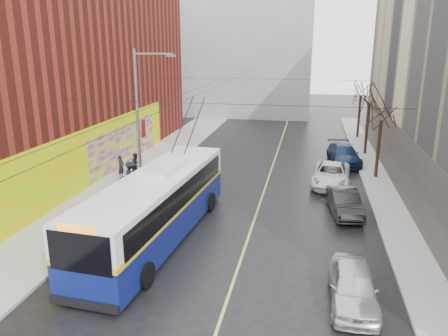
{
  "coord_description": "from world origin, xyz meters",
  "views": [
    {
      "loc": [
        4.19,
        -15.27,
        9.31
      ],
      "look_at": [
        -0.34,
        7.54,
        2.64
      ],
      "focal_mm": 35.0,
      "sensor_mm": 36.0,
      "label": 1
    }
  ],
  "objects_px": {
    "tree_far": "(361,87)",
    "parked_car_d": "(344,154)",
    "trolleybus": "(157,206)",
    "following_car": "(206,157)",
    "pedestrian_b": "(136,164)",
    "parked_car_a": "(353,286)",
    "parked_car_c": "(331,175)",
    "pedestrian_a": "(121,167)",
    "pedestrian_c": "(131,175)",
    "tree_mid": "(370,94)",
    "tree_near": "(382,109)",
    "streetlight_pole": "(140,118)",
    "parked_car_b": "(345,202)"
  },
  "relations": [
    {
      "from": "tree_far",
      "to": "parked_car_d",
      "type": "xyz_separation_m",
      "value": [
        -2.0,
        -10.28,
        -4.39
      ]
    },
    {
      "from": "trolleybus",
      "to": "pedestrian_b",
      "type": "height_order",
      "value": "trolleybus"
    },
    {
      "from": "trolleybus",
      "to": "following_car",
      "type": "bearing_deg",
      "value": 97.82
    },
    {
      "from": "following_car",
      "to": "trolleybus",
      "type": "bearing_deg",
      "value": -89.08
    },
    {
      "from": "pedestrian_a",
      "to": "parked_car_b",
      "type": "bearing_deg",
      "value": -93.95
    },
    {
      "from": "parked_car_c",
      "to": "parked_car_d",
      "type": "bearing_deg",
      "value": 83.02
    },
    {
      "from": "tree_near",
      "to": "parked_car_c",
      "type": "distance_m",
      "value": 5.72
    },
    {
      "from": "tree_near",
      "to": "tree_mid",
      "type": "distance_m",
      "value": 7.01
    },
    {
      "from": "streetlight_pole",
      "to": "trolleybus",
      "type": "distance_m",
      "value": 7.91
    },
    {
      "from": "parked_car_b",
      "to": "tree_near",
      "type": "bearing_deg",
      "value": 62.58
    },
    {
      "from": "parked_car_d",
      "to": "pedestrian_b",
      "type": "xyz_separation_m",
      "value": [
        -14.8,
        -6.8,
        0.23
      ]
    },
    {
      "from": "following_car",
      "to": "pedestrian_b",
      "type": "relative_size",
      "value": 2.42
    },
    {
      "from": "following_car",
      "to": "streetlight_pole",
      "type": "bearing_deg",
      "value": -111.6
    },
    {
      "from": "parked_car_c",
      "to": "following_car",
      "type": "height_order",
      "value": "parked_car_c"
    },
    {
      "from": "parked_car_d",
      "to": "pedestrian_b",
      "type": "height_order",
      "value": "pedestrian_b"
    },
    {
      "from": "tree_mid",
      "to": "parked_car_b",
      "type": "height_order",
      "value": "tree_mid"
    },
    {
      "from": "tree_near",
      "to": "tree_far",
      "type": "height_order",
      "value": "tree_far"
    },
    {
      "from": "tree_far",
      "to": "parked_car_c",
      "type": "relative_size",
      "value": 1.25
    },
    {
      "from": "parked_car_c",
      "to": "pedestrian_a",
      "type": "distance_m",
      "value": 14.53
    },
    {
      "from": "parked_car_c",
      "to": "pedestrian_b",
      "type": "bearing_deg",
      "value": -171.21
    },
    {
      "from": "tree_far",
      "to": "parked_car_a",
      "type": "bearing_deg",
      "value": -95.5
    },
    {
      "from": "tree_far",
      "to": "trolleybus",
      "type": "xyz_separation_m",
      "value": [
        -11.87,
        -26.49,
        -3.41
      ]
    },
    {
      "from": "pedestrian_a",
      "to": "pedestrian_c",
      "type": "height_order",
      "value": "pedestrian_c"
    },
    {
      "from": "tree_mid",
      "to": "pedestrian_b",
      "type": "distance_m",
      "value": 20.06
    },
    {
      "from": "parked_car_d",
      "to": "trolleybus",
      "type": "bearing_deg",
      "value": -129.57
    },
    {
      "from": "pedestrian_a",
      "to": "pedestrian_c",
      "type": "relative_size",
      "value": 0.87
    },
    {
      "from": "parked_car_c",
      "to": "parked_car_a",
      "type": "bearing_deg",
      "value": -84.24
    },
    {
      "from": "parked_car_a",
      "to": "parked_car_c",
      "type": "bearing_deg",
      "value": 90.58
    },
    {
      "from": "tree_near",
      "to": "following_car",
      "type": "height_order",
      "value": "tree_near"
    },
    {
      "from": "tree_far",
      "to": "parked_car_d",
      "type": "relative_size",
      "value": 1.27
    },
    {
      "from": "parked_car_b",
      "to": "pedestrian_b",
      "type": "distance_m",
      "value": 14.79
    },
    {
      "from": "tree_far",
      "to": "trolleybus",
      "type": "height_order",
      "value": "tree_far"
    },
    {
      "from": "pedestrian_b",
      "to": "pedestrian_c",
      "type": "bearing_deg",
      "value": -135.32
    },
    {
      "from": "parked_car_b",
      "to": "parked_car_c",
      "type": "relative_size",
      "value": 0.8
    },
    {
      "from": "trolleybus",
      "to": "following_car",
      "type": "distance_m",
      "value": 13.62
    },
    {
      "from": "pedestrian_a",
      "to": "tree_mid",
      "type": "bearing_deg",
      "value": -49.16
    },
    {
      "from": "parked_car_a",
      "to": "pedestrian_b",
      "type": "relative_size",
      "value": 2.53
    },
    {
      "from": "trolleybus",
      "to": "following_car",
      "type": "height_order",
      "value": "trolleybus"
    },
    {
      "from": "streetlight_pole",
      "to": "trolleybus",
      "type": "bearing_deg",
      "value": -63.26
    },
    {
      "from": "tree_near",
      "to": "parked_car_a",
      "type": "height_order",
      "value": "tree_near"
    },
    {
      "from": "pedestrian_c",
      "to": "parked_car_c",
      "type": "bearing_deg",
      "value": -119.0
    },
    {
      "from": "trolleybus",
      "to": "tree_mid",
      "type": "bearing_deg",
      "value": 62.89
    },
    {
      "from": "trolleybus",
      "to": "parked_car_b",
      "type": "xyz_separation_m",
      "value": [
        9.22,
        5.15,
        -1.04
      ]
    },
    {
      "from": "pedestrian_b",
      "to": "streetlight_pole",
      "type": "bearing_deg",
      "value": -120.96
    },
    {
      "from": "tree_near",
      "to": "pedestrian_b",
      "type": "height_order",
      "value": "tree_near"
    },
    {
      "from": "tree_mid",
      "to": "pedestrian_b",
      "type": "xyz_separation_m",
      "value": [
        -16.8,
        -10.08,
        -4.27
      ]
    },
    {
      "from": "trolleybus",
      "to": "parked_car_d",
      "type": "bearing_deg",
      "value": 62.89
    },
    {
      "from": "trolleybus",
      "to": "pedestrian_b",
      "type": "xyz_separation_m",
      "value": [
        -4.93,
        9.41,
        -0.75
      ]
    },
    {
      "from": "parked_car_c",
      "to": "pedestrian_b",
      "type": "xyz_separation_m",
      "value": [
        -13.6,
        -0.98,
        0.25
      ]
    },
    {
      "from": "tree_mid",
      "to": "parked_car_a",
      "type": "height_order",
      "value": "tree_mid"
    }
  ]
}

